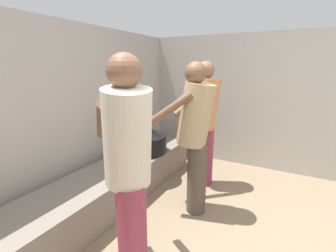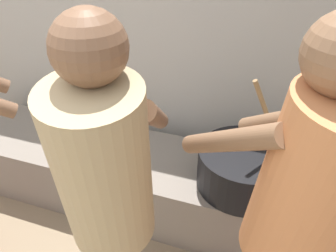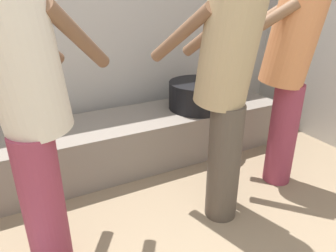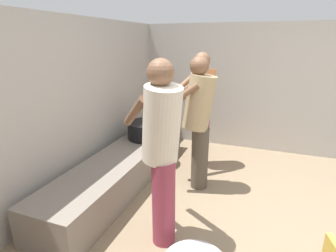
{
  "view_description": "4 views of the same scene",
  "coord_description": "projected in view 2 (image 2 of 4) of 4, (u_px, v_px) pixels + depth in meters",
  "views": [
    {
      "loc": [
        -1.16,
        0.08,
        1.52
      ],
      "look_at": [
        0.72,
        1.1,
        0.98
      ],
      "focal_mm": 25.3,
      "sensor_mm": 36.0,
      "label": 1
    },
    {
      "loc": [
        1.43,
        0.2,
        1.76
      ],
      "look_at": [
        1.04,
        1.3,
        1.01
      ],
      "focal_mm": 36.74,
      "sensor_mm": 36.0,
      "label": 2
    },
    {
      "loc": [
        -0.1,
        -0.42,
        1.34
      ],
      "look_at": [
        0.64,
        1.0,
        0.65
      ],
      "focal_mm": 33.3,
      "sensor_mm": 36.0,
      "label": 3
    },
    {
      "loc": [
        -1.95,
        0.2,
        1.72
      ],
      "look_at": [
        0.8,
        1.23,
        0.79
      ],
      "focal_mm": 29.06,
      "sensor_mm": 36.0,
      "label": 4
    }
  ],
  "objects": [
    {
      "name": "block_enclosure_rear",
      "position": [
        80.0,
        31.0,
        2.5
      ],
      "size": [
        5.38,
        0.2,
        1.98
      ],
      "primitive_type": "cube",
      "color": "#ADA8A0",
      "rests_on": "ground_plane"
    },
    {
      "name": "cook_in_tan_shirt",
      "position": [
        109.0,
        207.0,
        1.18
      ],
      "size": [
        0.48,
        0.71,
        1.56
      ],
      "color": "#4C4238",
      "rests_on": "ground_plane"
    },
    {
      "name": "cook_in_orange_shirt",
      "position": [
        298.0,
        225.0,
        1.1
      ],
      "size": [
        0.7,
        0.68,
        1.58
      ],
      "color": "#8C3347",
      "rests_on": "ground_plane"
    },
    {
      "name": "hearth_ledge",
      "position": [
        149.0,
        181.0,
        2.31
      ],
      "size": [
        2.71,
        0.6,
        0.4
      ],
      "primitive_type": "cube",
      "color": "slate",
      "rests_on": "ground_plane"
    },
    {
      "name": "cooking_pot_main",
      "position": [
        244.0,
        168.0,
        1.93
      ],
      "size": [
        0.53,
        0.53,
        0.69
      ],
      "color": "black",
      "rests_on": "hearth_ledge"
    }
  ]
}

